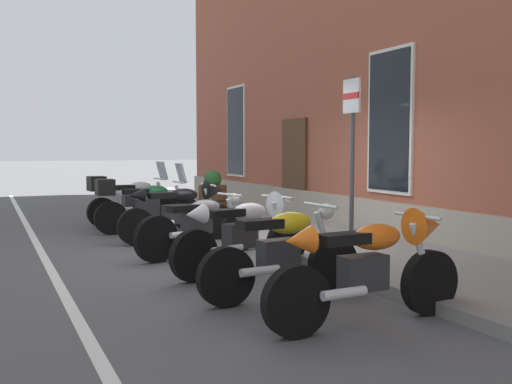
% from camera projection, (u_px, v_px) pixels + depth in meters
% --- Properties ---
extents(ground_plane, '(140.00, 140.00, 0.00)m').
position_uv_depth(ground_plane, '(262.00, 251.00, 9.36)').
color(ground_plane, '#4C4C4F').
extents(sidewalk, '(26.76, 2.48, 0.14)m').
position_uv_depth(sidewalk, '(329.00, 242.00, 9.87)').
color(sidewalk, slate).
rests_on(sidewalk, ground_plane).
extents(lane_stripe, '(26.76, 0.12, 0.01)m').
position_uv_depth(lane_stripe, '(50.00, 268.00, 8.03)').
color(lane_stripe, silver).
rests_on(lane_stripe, ground_plane).
extents(motorcycle_silver_touring, '(0.67, 2.08, 1.35)m').
position_uv_depth(motorcycle_silver_touring, '(130.00, 199.00, 12.47)').
color(motorcycle_silver_touring, black).
rests_on(motorcycle_silver_touring, ground_plane).
extents(motorcycle_green_touring, '(0.62, 2.15, 1.34)m').
position_uv_depth(motorcycle_green_touring, '(144.00, 204.00, 11.37)').
color(motorcycle_green_touring, black).
rests_on(motorcycle_green_touring, ground_plane).
extents(motorcycle_black_sport, '(0.62, 2.13, 1.07)m').
position_uv_depth(motorcycle_black_sport, '(183.00, 209.00, 10.25)').
color(motorcycle_black_sport, black).
rests_on(motorcycle_black_sport, ground_plane).
extents(motorcycle_grey_naked, '(0.78, 2.13, 0.93)m').
position_uv_depth(motorcycle_grey_naked, '(201.00, 225.00, 8.88)').
color(motorcycle_grey_naked, black).
rests_on(motorcycle_grey_naked, ground_plane).
extents(motorcycle_white_sport, '(0.80, 2.14, 1.05)m').
position_uv_depth(motorcycle_white_sport, '(248.00, 230.00, 7.71)').
color(motorcycle_white_sport, black).
rests_on(motorcycle_white_sport, ground_plane).
extents(motorcycle_yellow_naked, '(0.62, 2.00, 1.02)m').
position_uv_depth(motorcycle_yellow_naked, '(284.00, 254.00, 6.39)').
color(motorcycle_yellow_naked, black).
rests_on(motorcycle_yellow_naked, ground_plane).
extents(motorcycle_orange_sport, '(0.62, 2.18, 1.07)m').
position_uv_depth(motorcycle_orange_sport, '(375.00, 263.00, 5.44)').
color(motorcycle_orange_sport, black).
rests_on(motorcycle_orange_sport, ground_plane).
extents(parking_sign, '(0.36, 0.07, 2.42)m').
position_uv_depth(parking_sign, '(352.00, 143.00, 7.68)').
color(parking_sign, '#4C4C51').
rests_on(parking_sign, sidewalk).
extents(barrel_planter, '(0.66, 0.66, 1.00)m').
position_uv_depth(barrel_planter, '(213.00, 196.00, 13.26)').
color(barrel_planter, brown).
rests_on(barrel_planter, sidewalk).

